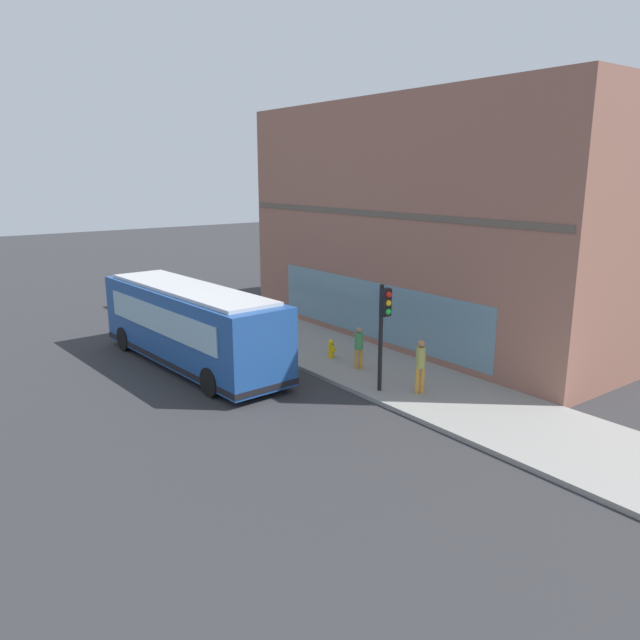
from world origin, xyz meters
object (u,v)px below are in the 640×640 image
object	(u,v)px
city_bus_nearside	(190,326)
fire_hydrant	(331,349)
pedestrian_walking_along_curb	(359,345)
pedestrian_near_building_entrance	(420,363)
traffic_light_near_corner	(384,318)
pedestrian_near_hydrant	(271,320)
newspaper_vending_box	(230,318)

from	to	relation	value
city_bus_nearside	fire_hydrant	xyz separation A→B (m)	(4.59, -2.84, -1.04)
pedestrian_walking_along_curb	pedestrian_near_building_entrance	distance (m)	3.19
fire_hydrant	pedestrian_near_building_entrance	size ratio (longest dim) A/B	0.41
traffic_light_near_corner	pedestrian_near_hydrant	xyz separation A→B (m)	(0.35, 7.41, -1.58)
pedestrian_near_building_entrance	fire_hydrant	bearing A→B (deg)	88.74
fire_hydrant	pedestrian_near_building_entrance	distance (m)	4.91
pedestrian_near_hydrant	pedestrian_walking_along_curb	bearing A→B (deg)	-83.41
pedestrian_near_hydrant	newspaper_vending_box	bearing A→B (deg)	94.84
pedestrian_near_hydrant	pedestrian_near_building_entrance	world-z (taller)	pedestrian_near_building_entrance
fire_hydrant	pedestrian_walking_along_curb	world-z (taller)	pedestrian_walking_along_curb
fire_hydrant	city_bus_nearside	bearing A→B (deg)	148.23
pedestrian_near_hydrant	pedestrian_near_building_entrance	distance (m)	8.31
city_bus_nearside	pedestrian_near_hydrant	distance (m)	4.05
city_bus_nearside	traffic_light_near_corner	world-z (taller)	traffic_light_near_corner
traffic_light_near_corner	fire_hydrant	xyz separation A→B (m)	(0.96, 3.98, -2.14)
traffic_light_near_corner	newspaper_vending_box	xyz separation A→B (m)	(0.08, 10.60, -2.05)
city_bus_nearside	pedestrian_near_hydrant	bearing A→B (deg)	8.48
pedestrian_walking_along_curb	pedestrian_near_hydrant	distance (m)	5.14
fire_hydrant	newspaper_vending_box	distance (m)	6.68
fire_hydrant	pedestrian_near_building_entrance	bearing A→B (deg)	-91.26
pedestrian_walking_along_curb	city_bus_nearside	bearing A→B (deg)	135.38
pedestrian_walking_along_curb	traffic_light_near_corner	bearing A→B (deg)	-112.22
city_bus_nearside	pedestrian_near_building_entrance	size ratio (longest dim) A/B	5.59
traffic_light_near_corner	pedestrian_near_building_entrance	xyz separation A→B (m)	(0.85, -0.88, -1.44)
fire_hydrant	traffic_light_near_corner	bearing A→B (deg)	-103.55
traffic_light_near_corner	city_bus_nearside	bearing A→B (deg)	118.02
fire_hydrant	pedestrian_near_hydrant	world-z (taller)	pedestrian_near_hydrant
traffic_light_near_corner	fire_hydrant	distance (m)	4.62
city_bus_nearside	pedestrian_walking_along_curb	bearing A→B (deg)	-44.62
traffic_light_near_corner	pedestrian_near_building_entrance	distance (m)	1.89
pedestrian_walking_along_curb	newspaper_vending_box	world-z (taller)	pedestrian_walking_along_curb
traffic_light_near_corner	newspaper_vending_box	bearing A→B (deg)	89.55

